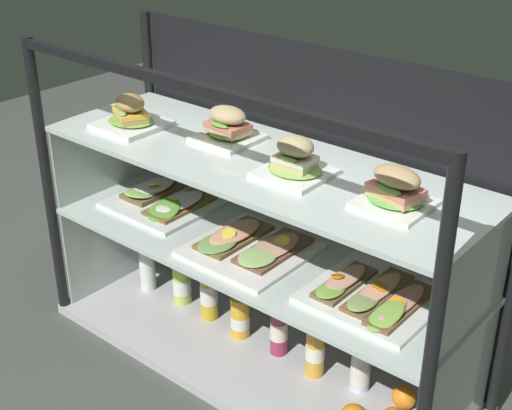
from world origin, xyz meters
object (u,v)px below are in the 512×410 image
(juice_bottle_back_left, at_px, (147,266))
(juice_bottle_near_post, at_px, (361,366))
(open_sandwich_tray_near_right_corner, at_px, (249,246))
(juice_bottle_front_fourth, at_px, (279,328))
(juice_bottle_back_center, at_px, (315,350))
(plated_roll_sandwich_right_of_center, at_px, (228,127))
(open_sandwich_tray_mid_left, at_px, (165,199))
(open_sandwich_tray_right_of_center, at_px, (374,294))
(plated_roll_sandwich_far_left, at_px, (131,116))
(plated_roll_sandwich_left_of_center, at_px, (295,162))
(juice_bottle_front_left_end, at_px, (182,279))
(plated_roll_sandwich_far_right, at_px, (396,191))
(juice_bottle_front_second, at_px, (209,291))
(juice_bottle_back_right, at_px, (240,316))
(orange_fruit_beside_bottles, at_px, (404,397))

(juice_bottle_back_left, bearing_deg, juice_bottle_near_post, 1.96)
(open_sandwich_tray_near_right_corner, relative_size, juice_bottle_front_fourth, 1.42)
(juice_bottle_back_left, relative_size, juice_bottle_back_center, 1.04)
(plated_roll_sandwich_right_of_center, relative_size, open_sandwich_tray_mid_left, 0.53)
(open_sandwich_tray_right_of_center, bearing_deg, juice_bottle_back_left, 177.46)
(open_sandwich_tray_mid_left, height_order, juice_bottle_front_fourth, open_sandwich_tray_mid_left)
(plated_roll_sandwich_far_left, bearing_deg, plated_roll_sandwich_left_of_center, 3.04)
(juice_bottle_front_left_end, xyz_separation_m, juice_bottle_near_post, (0.75, 0.01, -0.01))
(juice_bottle_front_fourth, relative_size, juice_bottle_near_post, 1.09)
(plated_roll_sandwich_far_right, xyz_separation_m, open_sandwich_tray_mid_left, (-0.89, 0.04, -0.32))
(open_sandwich_tray_near_right_corner, bearing_deg, plated_roll_sandwich_right_of_center, 151.88)
(plated_roll_sandwich_far_right, xyz_separation_m, juice_bottle_back_left, (-1.01, 0.04, -0.64))
(plated_roll_sandwich_left_of_center, distance_m, juice_bottle_front_second, 0.75)
(juice_bottle_front_left_end, xyz_separation_m, juice_bottle_back_center, (0.60, -0.02, -0.01))
(juice_bottle_back_right, height_order, juice_bottle_back_center, juice_bottle_back_center)
(plated_roll_sandwich_right_of_center, height_order, plated_roll_sandwich_left_of_center, plated_roll_sandwich_left_of_center)
(plated_roll_sandwich_left_of_center, bearing_deg, juice_bottle_back_center, 43.62)
(open_sandwich_tray_right_of_center, bearing_deg, juice_bottle_front_left_end, 175.68)
(plated_roll_sandwich_far_left, xyz_separation_m, juice_bottle_near_post, (0.83, 0.12, -0.64))
(open_sandwich_tray_right_of_center, relative_size, orange_fruit_beside_bottles, 4.68)
(open_sandwich_tray_right_of_center, height_order, juice_bottle_back_right, open_sandwich_tray_right_of_center)
(plated_roll_sandwich_far_left, bearing_deg, juice_bottle_back_right, 13.36)
(plated_roll_sandwich_far_right, height_order, juice_bottle_front_left_end, plated_roll_sandwich_far_right)
(open_sandwich_tray_right_of_center, distance_m, juice_bottle_front_left_end, 0.88)
(open_sandwich_tray_right_of_center, xyz_separation_m, juice_bottle_back_left, (-0.98, 0.04, -0.31))
(orange_fruit_beside_bottles, bearing_deg, plated_roll_sandwich_far_left, -172.32)
(open_sandwich_tray_near_right_corner, xyz_separation_m, juice_bottle_back_right, (-0.09, 0.06, -0.33))
(juice_bottle_front_left_end, bearing_deg, juice_bottle_back_center, -1.73)
(plated_roll_sandwich_far_right, relative_size, juice_bottle_back_right, 0.90)
(open_sandwich_tray_right_of_center, distance_m, orange_fruit_beside_bottles, 0.39)
(juice_bottle_back_right, height_order, orange_fruit_beside_bottles, juice_bottle_back_right)
(juice_bottle_back_center, bearing_deg, orange_fruit_beside_bottles, 8.58)
(juice_bottle_front_second, xyz_separation_m, juice_bottle_back_right, (0.15, -0.01, -0.03))
(juice_bottle_back_center, relative_size, juice_bottle_near_post, 1.01)
(juice_bottle_back_left, distance_m, juice_bottle_front_second, 0.31)
(plated_roll_sandwich_far_left, relative_size, juice_bottle_near_post, 0.91)
(juice_bottle_front_left_end, relative_size, orange_fruit_beside_bottles, 3.38)
(open_sandwich_tray_right_of_center, height_order, juice_bottle_back_center, open_sandwich_tray_right_of_center)
(open_sandwich_tray_mid_left, bearing_deg, plated_roll_sandwich_right_of_center, 4.91)
(plated_roll_sandwich_far_right, relative_size, open_sandwich_tray_right_of_center, 0.52)
(plated_roll_sandwich_left_of_center, bearing_deg, juice_bottle_back_left, 175.61)
(open_sandwich_tray_mid_left, height_order, juice_bottle_back_right, open_sandwich_tray_mid_left)
(plated_roll_sandwich_right_of_center, bearing_deg, plated_roll_sandwich_far_left, -160.47)
(plated_roll_sandwich_far_left, xyz_separation_m, juice_bottle_front_left_end, (0.08, 0.11, -0.63))
(juice_bottle_front_left_end, bearing_deg, juice_bottle_back_right, -3.31)
(juice_bottle_back_right, bearing_deg, orange_fruit_beside_bottles, 4.07)
(plated_roll_sandwich_far_right, distance_m, juice_bottle_front_left_end, 1.06)
(plated_roll_sandwich_right_of_center, distance_m, juice_bottle_front_second, 0.63)
(juice_bottle_front_second, xyz_separation_m, juice_bottle_back_center, (0.46, -0.01, -0.02))
(plated_roll_sandwich_left_of_center, bearing_deg, juice_bottle_near_post, 22.78)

